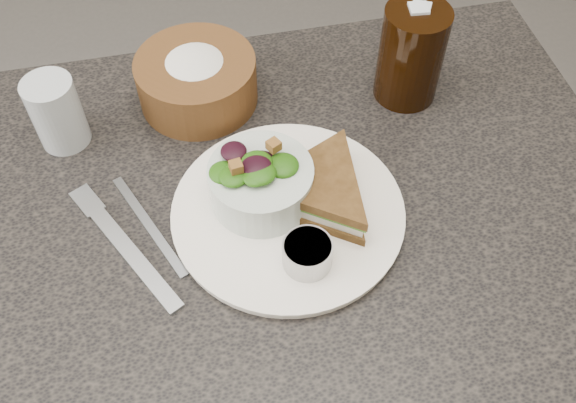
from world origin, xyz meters
The scene contains 11 objects.
dining_table centered at (0.00, 0.00, 0.38)m, with size 1.00×0.70×0.75m, color black.
dinner_plate centered at (0.04, -0.01, 0.76)m, with size 0.29×0.29×0.01m, color white.
sandwich centered at (0.08, 0.00, 0.79)m, with size 0.18×0.18×0.05m, color brown, non-canonical shape.
salad_bowl centered at (0.01, 0.02, 0.80)m, with size 0.13×0.13×0.08m, color silver, non-canonical shape.
dressing_ramekin centered at (0.04, -0.09, 0.78)m, with size 0.06×0.06×0.04m, color #9F9F9F.
orange_wedge centered at (0.03, 0.07, 0.78)m, with size 0.07×0.07×0.03m, color orange.
fork centered at (-0.17, -0.02, 0.75)m, with size 0.02×0.21×0.01m, color #A5A9AF.
knife centered at (-0.14, 0.01, 0.75)m, with size 0.01×0.18×0.00m, color gray.
bread_basket centered at (-0.05, 0.23, 0.80)m, with size 0.17×0.17×0.10m, color brown, non-canonical shape.
cola_glass centered at (0.25, 0.18, 0.83)m, with size 0.09×0.09×0.16m, color black, non-canonical shape.
water_glass centered at (-0.24, 0.19, 0.80)m, with size 0.07×0.07×0.10m, color #ACB4BB.
Camera 1 is at (-0.07, -0.47, 1.42)m, focal length 40.00 mm.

